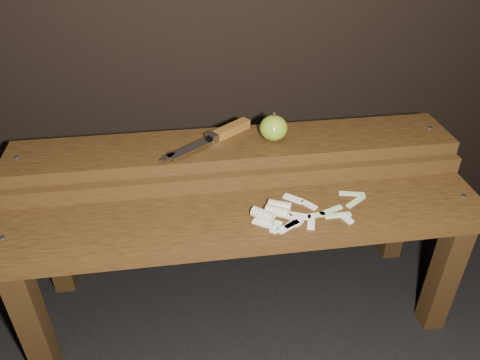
{
  "coord_description": "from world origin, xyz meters",
  "views": [
    {
      "loc": [
        -0.14,
        -0.92,
        1.12
      ],
      "look_at": [
        0.0,
        0.06,
        0.45
      ],
      "focal_mm": 35.0,
      "sensor_mm": 36.0,
      "label": 1
    }
  ],
  "objects": [
    {
      "name": "apple",
      "position": [
        0.11,
        0.17,
        0.53
      ],
      "size": [
        0.08,
        0.08,
        0.08
      ],
      "color": "olive",
      "rests_on": "bench_rear_tier"
    },
    {
      "name": "bench_rear_tier",
      "position": [
        0.0,
        0.17,
        0.41
      ],
      "size": [
        1.2,
        0.21,
        0.5
      ],
      "color": "black",
      "rests_on": "ground"
    },
    {
      "name": "knife",
      "position": [
        -0.03,
        0.2,
        0.51
      ],
      "size": [
        0.25,
        0.19,
        0.03
      ],
      "color": "brown",
      "rests_on": "bench_rear_tier"
    },
    {
      "name": "ground",
      "position": [
        0.0,
        0.0,
        0.0
      ],
      "size": [
        60.0,
        60.0,
        0.0
      ],
      "primitive_type": "plane",
      "color": "black"
    },
    {
      "name": "apple_scraps",
      "position": [
        0.09,
        -0.06,
        0.43
      ],
      "size": [
        0.31,
        0.15,
        0.03
      ],
      "color": "beige",
      "rests_on": "bench_front_tier"
    },
    {
      "name": "bench_front_tier",
      "position": [
        0.0,
        -0.06,
        0.35
      ],
      "size": [
        1.2,
        0.2,
        0.42
      ],
      "color": "black",
      "rests_on": "ground"
    }
  ]
}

